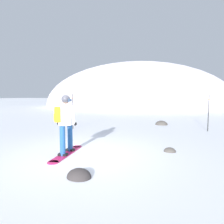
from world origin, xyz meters
TOP-DOWN VIEW (x-y plane):
  - ground_plane at (0.00, 0.00)m, footprint 300.00×300.00m
  - ridge_peak_main at (-5.21, 28.19)m, footprint 30.87×27.78m
  - snowboarder_main at (-0.50, -0.14)m, footprint 0.64×1.83m
  - piste_marker_near at (3.78, 5.37)m, footprint 0.20×0.20m
  - piste_marker_far at (-2.68, 3.75)m, footprint 0.20×0.20m
  - rock_dark at (0.69, -1.44)m, footprint 0.53×0.45m
  - rock_mid at (1.47, 6.69)m, footprint 0.70×0.60m
  - rock_small at (2.32, 1.15)m, footprint 0.36×0.31m

SIDE VIEW (x-z plane):
  - ground_plane at x=0.00m, z-range 0.00..0.00m
  - ridge_peak_main at x=-5.21m, z-range -7.31..7.31m
  - rock_dark at x=0.69m, z-range -0.18..0.18m
  - rock_mid at x=1.47m, z-range -0.25..0.25m
  - rock_small at x=2.32m, z-range -0.13..0.13m
  - snowboarder_main at x=-0.50m, z-range 0.06..1.78m
  - piste_marker_near at x=3.78m, z-range 0.13..1.91m
  - piste_marker_far at x=-2.68m, z-range 0.13..1.98m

